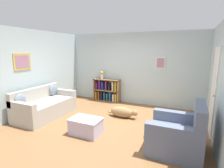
{
  "coord_description": "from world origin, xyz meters",
  "views": [
    {
      "loc": [
        1.98,
        -3.93,
        1.98
      ],
      "look_at": [
        0.0,
        0.4,
        1.05
      ],
      "focal_mm": 28.0,
      "sensor_mm": 36.0,
      "label": 1
    }
  ],
  "objects_px": {
    "recliner_chair": "(178,134)",
    "vase": "(102,74)",
    "coffee_table": "(86,126)",
    "bookshelf": "(107,91)",
    "dog": "(123,112)",
    "couch": "(45,106)"
  },
  "relations": [
    {
      "from": "couch",
      "to": "vase",
      "type": "distance_m",
      "value": 2.46
    },
    {
      "from": "recliner_chair",
      "to": "dog",
      "type": "distance_m",
      "value": 2.03
    },
    {
      "from": "bookshelf",
      "to": "dog",
      "type": "bearing_deg",
      "value": -48.97
    },
    {
      "from": "couch",
      "to": "recliner_chair",
      "type": "bearing_deg",
      "value": -4.7
    },
    {
      "from": "recliner_chair",
      "to": "dog",
      "type": "bearing_deg",
      "value": 143.64
    },
    {
      "from": "recliner_chair",
      "to": "couch",
      "type": "bearing_deg",
      "value": 175.3
    },
    {
      "from": "recliner_chair",
      "to": "coffee_table",
      "type": "xyz_separation_m",
      "value": [
        -2.05,
        -0.16,
        -0.14
      ]
    },
    {
      "from": "bookshelf",
      "to": "coffee_table",
      "type": "xyz_separation_m",
      "value": [
        0.75,
        -2.71,
        -0.2
      ]
    },
    {
      "from": "coffee_table",
      "to": "dog",
      "type": "height_order",
      "value": "coffee_table"
    },
    {
      "from": "recliner_chair",
      "to": "vase",
      "type": "xyz_separation_m",
      "value": [
        -3.02,
        2.53,
        0.7
      ]
    },
    {
      "from": "couch",
      "to": "recliner_chair",
      "type": "xyz_separation_m",
      "value": [
        3.81,
        -0.31,
        0.03
      ]
    },
    {
      "from": "bookshelf",
      "to": "vase",
      "type": "relative_size",
      "value": 3.47
    },
    {
      "from": "bookshelf",
      "to": "coffee_table",
      "type": "bearing_deg",
      "value": -74.42
    },
    {
      "from": "bookshelf",
      "to": "coffee_table",
      "type": "distance_m",
      "value": 2.82
    },
    {
      "from": "couch",
      "to": "vase",
      "type": "height_order",
      "value": "vase"
    },
    {
      "from": "couch",
      "to": "coffee_table",
      "type": "relative_size",
      "value": 2.46
    },
    {
      "from": "coffee_table",
      "to": "vase",
      "type": "xyz_separation_m",
      "value": [
        -0.98,
        2.69,
        0.83
      ]
    },
    {
      "from": "couch",
      "to": "coffee_table",
      "type": "bearing_deg",
      "value": -15.06
    },
    {
      "from": "recliner_chair",
      "to": "coffee_table",
      "type": "height_order",
      "value": "recliner_chair"
    },
    {
      "from": "bookshelf",
      "to": "dog",
      "type": "xyz_separation_m",
      "value": [
        1.17,
        -1.35,
        -0.25
      ]
    },
    {
      "from": "vase",
      "to": "recliner_chair",
      "type": "bearing_deg",
      "value": -39.92
    },
    {
      "from": "coffee_table",
      "to": "dog",
      "type": "bearing_deg",
      "value": 72.97
    }
  ]
}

